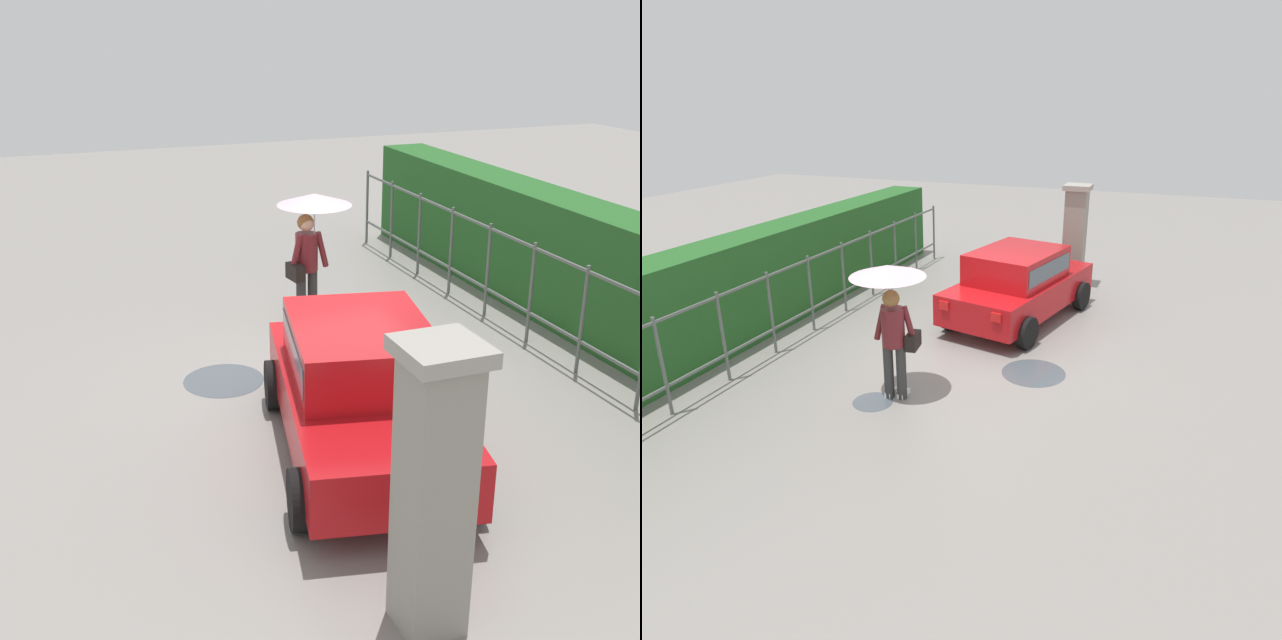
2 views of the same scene
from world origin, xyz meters
The scene contains 8 objects.
ground_plane centered at (0.00, 0.00, 0.00)m, with size 40.00×40.00×0.00m, color gray.
car centered at (1.58, -0.28, 0.80)m, with size 3.97×2.47×1.48m.
pedestrian centered at (-2.22, 0.54, 1.55)m, with size 1.11×1.11×2.05m.
gate_pillar centered at (4.25, -0.87, 1.24)m, with size 0.60×0.60×2.42m.
fence_section centered at (-0.44, 3.26, 0.82)m, with size 11.64×0.05×1.50m.
hedge_row centered at (-0.44, 4.28, 0.95)m, with size 12.59×0.90×1.90m, color #235B23.
puddle_near centered at (-0.71, -1.24, 0.00)m, with size 1.06×1.06×0.00m, color #4C545B.
puddle_far centered at (-2.54, 0.75, 0.00)m, with size 0.61×0.61×0.00m, color #4C545B.
Camera 1 is at (8.75, -3.48, 4.57)m, focal length 45.43 mm.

